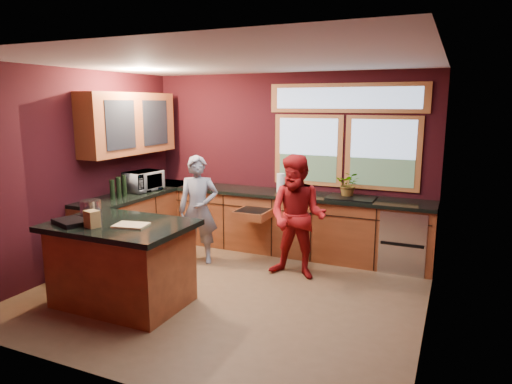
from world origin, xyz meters
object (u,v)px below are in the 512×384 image
Objects in this scene: island at (122,263)px; person_red at (297,217)px; cutting_board at (131,225)px; stock_pot at (91,208)px; person_grey at (198,210)px.

person_red is (1.53, 1.58, 0.33)m from island.
stock_pot is (-0.75, 0.20, 0.08)m from cutting_board.
island is at bearing -15.26° from stock_pot.
island is 6.46× the size of stock_pot.
island is at bearing -132.80° from person_red.
cutting_board is (-1.33, -1.63, 0.15)m from person_red.
island is 4.43× the size of cutting_board.
person_grey is 0.95× the size of person_red.
person_grey is at bearing 66.01° from stock_pot.
cutting_board is (0.13, -1.60, 0.19)m from person_grey.
person_red reaches higher than stock_pot.
person_grey is 1.62m from cutting_board.
stock_pot is (-0.62, -1.40, 0.27)m from person_grey.
island is 1.58m from person_grey.
person_grey is 4.39× the size of cutting_board.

